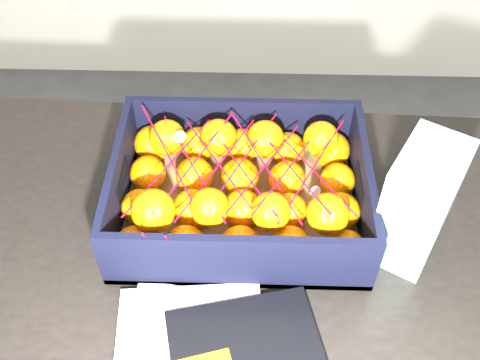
{
  "coord_description": "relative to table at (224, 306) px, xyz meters",
  "views": [
    {
      "loc": [
        0.03,
        -0.23,
        1.5
      ],
      "look_at": [
        0.01,
        0.34,
        0.86
      ],
      "focal_mm": 41.58,
      "sensor_mm": 36.0,
      "label": 1
    }
  ],
  "objects": [
    {
      "name": "produce_crate",
      "position": [
        0.02,
        0.13,
        0.14
      ],
      "size": [
        0.41,
        0.31,
        0.12
      ],
      "color": "olive",
      "rests_on": "table"
    },
    {
      "name": "clementine_heap",
      "position": [
        0.02,
        0.13,
        0.16
      ],
      "size": [
        0.39,
        0.29,
        0.12
      ],
      "color": "orange",
      "rests_on": "produce_crate"
    },
    {
      "name": "retail_carton",
      "position": [
        0.29,
        0.07,
        0.2
      ],
      "size": [
        0.14,
        0.16,
        0.2
      ],
      "primitive_type": "cube",
      "rotation": [
        0.0,
        0.0,
        -0.53
      ],
      "color": "silver",
      "rests_on": "table"
    },
    {
      "name": "table",
      "position": [
        0.0,
        0.0,
        0.0
      ],
      "size": [
        1.23,
        0.84,
        0.75
      ],
      "color": "black",
      "rests_on": "ground"
    },
    {
      "name": "room_shell",
      "position": [
        0.01,
        -0.24,
        0.6
      ],
      "size": [
        3.54,
        3.54,
        2.5
      ],
      "color": "beige",
      "rests_on": "ground"
    },
    {
      "name": "mesh_net",
      "position": [
        0.02,
        0.12,
        0.21
      ],
      "size": [
        0.34,
        0.27,
        0.09
      ],
      "color": "red",
      "rests_on": "clementine_heap"
    }
  ]
}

